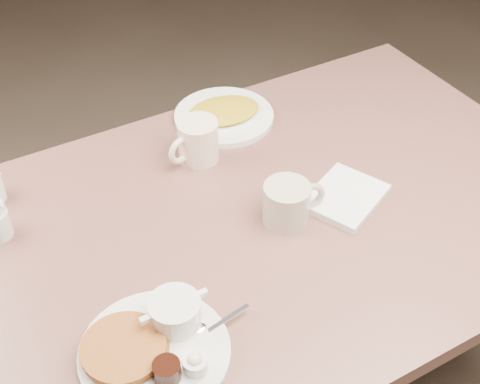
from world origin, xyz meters
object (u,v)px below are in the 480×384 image
diner_table (244,276)px  hash_plate (224,114)px  main_plate (155,343)px  coffee_mug_near (288,203)px  coffee_mug_far (197,141)px

diner_table → hash_plate: bearing=68.1°
main_plate → hash_plate: bearing=51.7°
coffee_mug_near → hash_plate: bearing=81.4°
diner_table → coffee_mug_far: (0.01, 0.24, 0.22)m
coffee_mug_far → diner_table: bearing=-92.8°
diner_table → hash_plate: 0.42m
main_plate → coffee_mug_near: bearing=23.6°
diner_table → main_plate: bearing=-145.8°
diner_table → coffee_mug_near: (0.08, -0.03, 0.22)m
main_plate → diner_table: bearing=34.2°
coffee_mug_near → coffee_mug_far: 0.28m
diner_table → main_plate: (-0.29, -0.20, 0.19)m
main_plate → coffee_mug_near: size_ratio=2.24×
hash_plate → coffee_mug_near: bearing=-98.6°
hash_plate → diner_table: bearing=-111.9°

